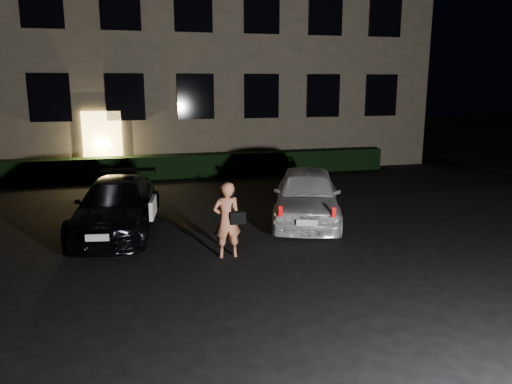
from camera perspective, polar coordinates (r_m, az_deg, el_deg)
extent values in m
plane|color=black|center=(9.43, 2.73, -9.60)|extent=(80.00, 80.00, 0.00)
cube|color=brown|center=(23.61, -8.51, 18.29)|extent=(20.00, 8.00, 12.00)
cube|color=#FFCF67|center=(19.43, -17.10, 5.13)|extent=(1.40, 0.10, 2.50)
cube|color=black|center=(19.46, -22.50, 9.93)|extent=(1.40, 0.10, 1.70)
cube|color=black|center=(19.29, -14.72, 10.44)|extent=(1.40, 0.10, 1.70)
cube|color=black|center=(19.46, -6.91, 10.76)|extent=(1.40, 0.10, 1.70)
cube|color=black|center=(19.98, 0.63, 10.89)|extent=(1.40, 0.10, 1.70)
cube|color=black|center=(20.81, 7.68, 10.84)|extent=(1.40, 0.10, 1.70)
cube|color=black|center=(21.92, 14.10, 10.66)|extent=(1.40, 0.10, 1.70)
cube|color=black|center=(19.63, -23.32, 19.27)|extent=(1.40, 0.10, 1.70)
cube|color=black|center=(19.46, -15.26, 19.89)|extent=(1.40, 0.10, 1.70)
cube|color=black|center=(19.64, -7.17, 20.14)|extent=(1.40, 0.10, 1.70)
cube|color=black|center=(20.15, 0.65, 20.03)|extent=(1.40, 0.10, 1.70)
cube|color=black|center=(20.97, 7.95, 19.61)|extent=(1.40, 0.10, 1.70)
cube|color=black|center=(22.08, 14.56, 18.98)|extent=(1.40, 0.10, 1.70)
cube|color=black|center=(19.27, -6.54, 3.06)|extent=(15.00, 0.70, 0.85)
imported|color=black|center=(12.42, -15.62, -1.58)|extent=(2.41, 4.53, 1.25)
cube|color=white|center=(11.48, -11.69, -1.74)|extent=(0.22, 0.90, 0.42)
cube|color=silver|center=(10.33, -17.70, -4.99)|extent=(0.46, 0.11, 0.14)
imported|color=silver|center=(12.89, 5.82, -0.35)|extent=(2.95, 4.41, 1.40)
cube|color=red|center=(10.98, 2.84, -2.20)|extent=(0.10, 0.08, 0.23)
cube|color=red|center=(11.00, 8.91, -2.32)|extent=(0.10, 0.08, 0.23)
cube|color=silver|center=(10.99, 5.85, -3.51)|extent=(0.45, 0.20, 0.14)
imported|color=#DB7F56|center=(10.20, -3.35, -3.20)|extent=(0.59, 0.40, 1.58)
cube|color=black|center=(10.13, -2.13, -2.96)|extent=(0.33, 0.15, 0.25)
cube|color=black|center=(10.05, -2.79, -0.98)|extent=(0.04, 0.05, 0.49)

